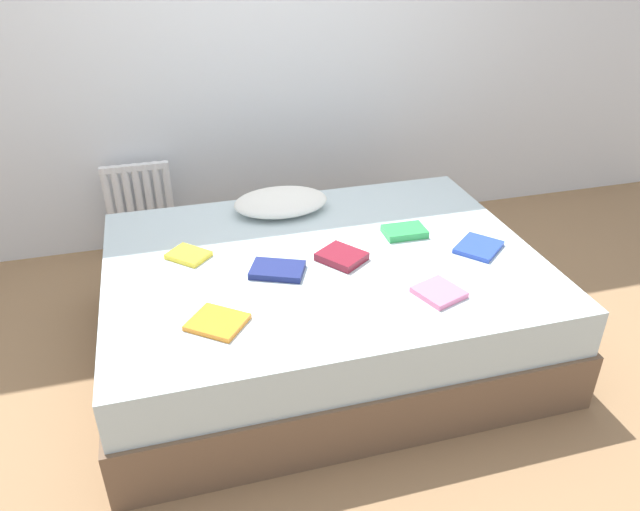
% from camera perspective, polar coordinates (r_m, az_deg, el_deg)
% --- Properties ---
extents(ground_plane, '(8.00, 8.00, 0.00)m').
position_cam_1_polar(ground_plane, '(3.07, 0.25, -8.23)').
color(ground_plane, '#93704C').
extents(back_wall, '(6.00, 0.10, 2.80)m').
position_cam_1_polar(back_wall, '(3.76, -5.73, 22.26)').
color(back_wall, silver).
rests_on(back_wall, ground).
extents(bed, '(2.00, 1.50, 0.50)m').
position_cam_1_polar(bed, '(2.92, 0.26, -4.43)').
color(bed, brown).
rests_on(bed, ground).
extents(radiator, '(0.40, 0.04, 0.49)m').
position_cam_1_polar(radiator, '(3.85, -16.63, 4.84)').
color(radiator, white).
rests_on(radiator, ground).
extents(pillow, '(0.49, 0.33, 0.11)m').
position_cam_1_polar(pillow, '(3.20, -3.71, 5.06)').
color(pillow, white).
rests_on(pillow, bed).
extents(textbook_blue, '(0.28, 0.27, 0.02)m').
position_cam_1_polar(textbook_blue, '(2.94, 14.72, 0.77)').
color(textbook_blue, '#2847B7').
rests_on(textbook_blue, bed).
extents(textbook_yellow, '(0.22, 0.22, 0.02)m').
position_cam_1_polar(textbook_yellow, '(2.84, -12.29, 0.04)').
color(textbook_yellow, yellow).
rests_on(textbook_yellow, bed).
extents(textbook_pink, '(0.22, 0.22, 0.02)m').
position_cam_1_polar(textbook_pink, '(2.56, 11.14, -3.42)').
color(textbook_pink, pink).
rests_on(textbook_pink, bed).
extents(textbook_maroon, '(0.25, 0.25, 0.04)m').
position_cam_1_polar(textbook_maroon, '(2.76, 2.05, -0.10)').
color(textbook_maroon, maroon).
rests_on(textbook_maroon, bed).
extents(textbook_orange, '(0.27, 0.27, 0.02)m').
position_cam_1_polar(textbook_orange, '(2.38, -9.65, -6.22)').
color(textbook_orange, orange).
rests_on(textbook_orange, bed).
extents(textbook_green, '(0.21, 0.14, 0.04)m').
position_cam_1_polar(textbook_green, '(3.00, 7.96, 2.26)').
color(textbook_green, green).
rests_on(textbook_green, bed).
extents(textbook_navy, '(0.27, 0.23, 0.03)m').
position_cam_1_polar(textbook_navy, '(2.67, -4.04, -1.36)').
color(textbook_navy, navy).
rests_on(textbook_navy, bed).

